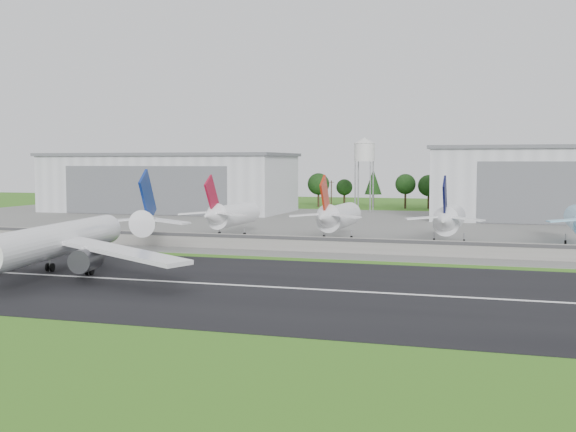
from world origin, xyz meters
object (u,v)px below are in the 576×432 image
(parked_jet_navy, at_px, (449,219))
(main_airliner, at_px, (55,248))
(parked_jet_red_b, at_px, (336,216))
(parked_jet_red_a, at_px, (230,215))

(parked_jet_navy, bearing_deg, main_airliner, -132.29)
(main_airliner, distance_m, parked_jet_red_b, 75.07)
(parked_jet_red_b, xyz_separation_m, parked_jet_navy, (27.14, -0.01, -0.04))
(main_airliner, distance_m, parked_jet_navy, 90.59)
(parked_jet_navy, bearing_deg, parked_jet_red_a, -179.99)
(parked_jet_red_a, height_order, parked_jet_navy, parked_jet_navy)
(parked_jet_red_a, bearing_deg, parked_jet_navy, 0.01)
(main_airliner, distance_m, parked_jet_red_a, 67.24)
(main_airliner, xyz_separation_m, parked_jet_red_b, (33.81, 67.01, 1.41))
(parked_jet_navy, bearing_deg, parked_jet_red_b, 179.99)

